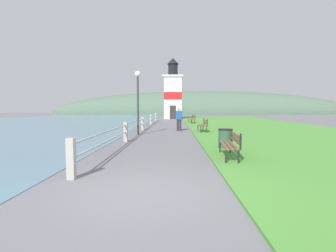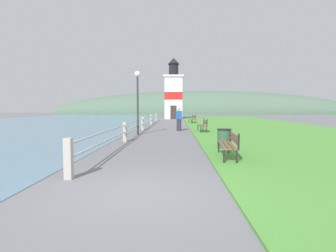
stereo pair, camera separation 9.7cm
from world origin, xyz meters
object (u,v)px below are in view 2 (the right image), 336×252
at_px(park_bench_far, 193,118).
at_px(lamp_post, 138,91).
at_px(park_bench_midway, 203,125).
at_px(person_strolling, 179,118).
at_px(trash_bin, 224,139).
at_px(lighthouse, 174,94).
at_px(park_bench_near, 230,143).

height_order(park_bench_far, lamp_post, lamp_post).
distance_m(park_bench_midway, person_strolling, 2.02).
bearing_deg(trash_bin, lighthouse, 94.60).
xyz_separation_m(park_bench_near, trash_bin, (0.17, 2.03, -0.12)).
relative_size(park_bench_midway, trash_bin, 1.98).
bearing_deg(lighthouse, park_bench_midway, -84.05).
distance_m(park_bench_far, lamp_post, 12.91).
bearing_deg(park_bench_near, park_bench_far, -85.68).
bearing_deg(park_bench_midway, person_strolling, -34.82).
bearing_deg(trash_bin, person_strolling, 101.60).
distance_m(park_bench_near, lighthouse, 31.45).
relative_size(trash_bin, lamp_post, 0.21).
distance_m(park_bench_near, trash_bin, 2.05).
xyz_separation_m(park_bench_near, lighthouse, (-2.18, 31.20, 3.27)).
bearing_deg(person_strolling, park_bench_midway, -116.86).
xyz_separation_m(park_bench_midway, park_bench_far, (-0.08, 10.28, 0.00)).
bearing_deg(person_strolling, lighthouse, 7.86).
distance_m(lighthouse, person_strolling, 20.92).
relative_size(person_strolling, trash_bin, 2.05).
relative_size(park_bench_far, person_strolling, 1.09).
height_order(park_bench_midway, trash_bin, park_bench_midway).
bearing_deg(park_bench_near, trash_bin, -90.39).
xyz_separation_m(trash_bin, lamp_post, (-4.34, 5.64, 2.31)).
bearing_deg(lighthouse, park_bench_far, -79.22).
bearing_deg(park_bench_far, lighthouse, -85.03).
bearing_deg(park_bench_far, park_bench_near, 84.15).
height_order(park_bench_far, lighthouse, lighthouse).
xyz_separation_m(park_bench_near, person_strolling, (-1.57, 10.49, 0.39)).
relative_size(park_bench_near, park_bench_midway, 1.15).
xyz_separation_m(person_strolling, lamp_post, (-2.61, -2.82, 1.81)).
bearing_deg(lamp_post, park_bench_midway, 22.17).
height_order(park_bench_near, person_strolling, person_strolling).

